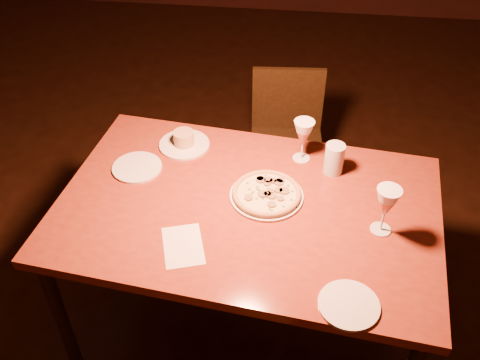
# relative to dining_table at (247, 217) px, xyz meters

# --- Properties ---
(floor) EXTENTS (7.00, 7.00, 0.00)m
(floor) POSITION_rel_dining_table_xyz_m (-0.26, 0.28, -0.72)
(floor) COLOR black
(floor) RESTS_ON ground
(dining_table) EXTENTS (1.58, 1.11, 0.80)m
(dining_table) POSITION_rel_dining_table_xyz_m (0.00, 0.00, 0.00)
(dining_table) COLOR maroon
(dining_table) RESTS_ON floor
(chair_far) EXTENTS (0.43, 0.43, 0.82)m
(chair_far) POSITION_rel_dining_table_xyz_m (0.12, 0.94, -0.26)
(chair_far) COLOR black
(chair_far) RESTS_ON floor
(pizza_plate) EXTENTS (0.29, 0.29, 0.03)m
(pizza_plate) POSITION_rel_dining_table_xyz_m (0.07, 0.05, 0.09)
(pizza_plate) COLOR white
(pizza_plate) RESTS_ON dining_table
(ramekin_saucer) EXTENTS (0.22, 0.22, 0.07)m
(ramekin_saucer) POSITION_rel_dining_table_xyz_m (-0.32, 0.35, 0.09)
(ramekin_saucer) COLOR white
(ramekin_saucer) RESTS_ON dining_table
(wine_glass_far) EXTENTS (0.09, 0.09, 0.19)m
(wine_glass_far) POSITION_rel_dining_table_xyz_m (0.20, 0.32, 0.17)
(wine_glass_far) COLOR #C36851
(wine_glass_far) RESTS_ON dining_table
(wine_glass_right) EXTENTS (0.09, 0.09, 0.20)m
(wine_glass_right) POSITION_rel_dining_table_xyz_m (0.51, -0.08, 0.17)
(wine_glass_right) COLOR #C36851
(wine_glass_right) RESTS_ON dining_table
(water_tumbler) EXTENTS (0.08, 0.08, 0.14)m
(water_tumbler) POSITION_rel_dining_table_xyz_m (0.33, 0.25, 0.14)
(water_tumbler) COLOR silver
(water_tumbler) RESTS_ON dining_table
(side_plate_left) EXTENTS (0.21, 0.21, 0.01)m
(side_plate_left) POSITION_rel_dining_table_xyz_m (-0.49, 0.17, 0.08)
(side_plate_left) COLOR white
(side_plate_left) RESTS_ON dining_table
(side_plate_near) EXTENTS (0.20, 0.20, 0.01)m
(side_plate_near) POSITION_rel_dining_table_xyz_m (0.38, -0.44, 0.08)
(side_plate_near) COLOR white
(side_plate_near) RESTS_ON dining_table
(menu_card) EXTENTS (0.20, 0.24, 0.00)m
(menu_card) POSITION_rel_dining_table_xyz_m (-0.21, -0.25, 0.07)
(menu_card) COLOR white
(menu_card) RESTS_ON dining_table
(pendant_light) EXTENTS (0.12, 0.12, 0.12)m
(pendant_light) POSITION_rel_dining_table_xyz_m (0.00, -0.00, 0.87)
(pendant_light) COLOR #F47444
(pendant_light) RESTS_ON ceiling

